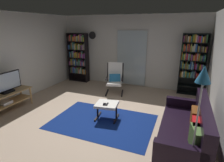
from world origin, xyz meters
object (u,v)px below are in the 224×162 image
Objects in this scene: bookshelf_near_sofa at (193,60)px; ottoman at (107,106)px; television at (6,83)px; leather_sofa at (187,131)px; lounge_armchair at (115,77)px; cell_phone at (104,104)px; tv_stand at (8,99)px; tv_remote at (107,104)px; bookshelf_near_tv at (78,56)px; floor_lamp_by_sofa at (201,92)px; wall_clock at (92,35)px.

ottoman is (-1.89, -2.63, -0.81)m from bookshelf_near_sofa.
television is 0.45× the size of leather_sofa.
lounge_armchair reaches higher than ottoman.
cell_phone is at bearing -106.58° from ottoman.
tv_remote is at bearing 11.24° from tv_stand.
bookshelf_near_sofa reaches higher than lounge_armchair.
lounge_armchair is at bearing -22.32° from bookshelf_near_tv.
tv_remote is at bearing -62.03° from ottoman.
television is 6.32× the size of cell_phone.
floor_lamp_by_sofa is at bearing -50.36° from cell_phone.
tv_stand is 8.81× the size of cell_phone.
wall_clock reaches higher than lounge_armchair.
wall_clock is at bearing 114.34° from tv_remote.
bookshelf_near_sofa is at bearing 89.87° from floor_lamp_by_sofa.
television is 4.46m from leather_sofa.
bookshelf_near_tv is 3.62m from tv_remote.
television reaches higher than leather_sofa.
ottoman is (-1.82, 0.44, 0.01)m from leather_sofa.
bookshelf_near_sofa is at bearing 19.33° from lounge_armchair.
wall_clock reaches higher than tv_stand.
tv_stand is at bearing -96.12° from television.
lounge_armchair is (-2.30, 2.24, 0.22)m from leather_sofa.
tv_remote reaches higher than ottoman.
lounge_armchair is at bearing -36.16° from wall_clock.
bookshelf_near_sofa is at bearing -1.94° from wall_clock.
leather_sofa is at bearing -20.53° from tv_remote.
bookshelf_near_sofa is 1.13× the size of floor_lamp_by_sofa.
tv_stand is at bearing -144.46° from bookshelf_near_sofa.
television reaches higher than cell_phone.
bookshelf_near_sofa is at bearing 88.69° from leather_sofa.
bookshelf_near_sofa is at bearing 36.76° from cell_phone.
bookshelf_near_sofa is 14.17× the size of cell_phone.
wall_clock is at bearing 123.02° from ottoman.
bookshelf_near_sofa is (4.26, 0.06, 0.10)m from bookshelf_near_tv.
tv_stand is at bearing 171.14° from floor_lamp_by_sofa.
bookshelf_near_tv is 0.97× the size of bookshelf_near_sofa.
ottoman is (2.62, 0.57, -0.44)m from television.
tv_remote is 1.03× the size of cell_phone.
cell_phone is 0.08× the size of floor_lamp_by_sofa.
tv_stand is at bearing 173.04° from cell_phone.
wall_clock is (-3.61, 3.20, 1.53)m from leather_sofa.
wall_clock reaches higher than bookshelf_near_tv.
floor_lamp_by_sofa is at bearing -8.86° from tv_stand.
ottoman is 0.33× the size of floor_lamp_by_sofa.
cell_phone is at bearing -58.13° from wall_clock.
floor_lamp_by_sofa is 6.03× the size of wall_clock.
bookshelf_near_tv reaches higher than lounge_armchair.
ottoman is at bearing 109.40° from tv_remote.
floor_lamp_by_sofa is (4.50, -0.70, 1.07)m from tv_stand.
ottoman is 3.62m from wall_clock.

